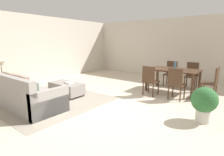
# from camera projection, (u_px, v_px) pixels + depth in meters

# --- Properties ---
(ground_plane) EXTENTS (10.80, 10.80, 0.00)m
(ground_plane) POSITION_uv_depth(u_px,v_px,m) (111.00, 109.00, 4.44)
(ground_plane) COLOR beige
(wall_back) EXTENTS (9.00, 0.12, 2.70)m
(wall_back) POSITION_uv_depth(u_px,v_px,m) (180.00, 48.00, 8.03)
(wall_back) COLOR beige
(wall_back) RESTS_ON ground_plane
(wall_left) EXTENTS (0.12, 11.00, 2.70)m
(wall_left) POSITION_uv_depth(u_px,v_px,m) (32.00, 49.00, 7.28)
(wall_left) COLOR beige
(wall_left) RESTS_ON ground_plane
(area_rug) EXTENTS (3.00, 2.80, 0.01)m
(area_rug) POSITION_uv_depth(u_px,v_px,m) (49.00, 100.00, 5.14)
(area_rug) COLOR gray
(area_rug) RESTS_ON ground_plane
(couch) EXTENTS (2.30, 0.94, 0.86)m
(couch) POSITION_uv_depth(u_px,v_px,m) (24.00, 95.00, 4.57)
(couch) COLOR gray
(couch) RESTS_ON ground_plane
(ottoman_table) EXTENTS (1.11, 0.57, 0.39)m
(ottoman_table) POSITION_uv_depth(u_px,v_px,m) (66.00, 88.00, 5.57)
(ottoman_table) COLOR gray
(ottoman_table) RESTS_ON ground_plane
(side_table) EXTENTS (0.40, 0.40, 0.55)m
(side_table) POSITION_uv_depth(u_px,v_px,m) (3.00, 82.00, 5.48)
(side_table) COLOR brown
(side_table) RESTS_ON ground_plane
(table_lamp) EXTENTS (0.26, 0.26, 0.53)m
(table_lamp) POSITION_uv_depth(u_px,v_px,m) (1.00, 65.00, 5.38)
(table_lamp) COLOR brown
(table_lamp) RESTS_ON side_table
(dining_table) EXTENTS (1.58, 1.00, 0.76)m
(dining_table) POSITION_uv_depth(u_px,v_px,m) (173.00, 72.00, 5.89)
(dining_table) COLOR #422B1C
(dining_table) RESTS_ON ground_plane
(dining_chair_near_left) EXTENTS (0.42, 0.42, 0.92)m
(dining_chair_near_left) POSITION_uv_depth(u_px,v_px,m) (150.00, 79.00, 5.47)
(dining_chair_near_left) COLOR #422B1C
(dining_chair_near_left) RESTS_ON ground_plane
(dining_chair_near_right) EXTENTS (0.41, 0.41, 0.92)m
(dining_chair_near_right) POSITION_uv_depth(u_px,v_px,m) (176.00, 82.00, 5.04)
(dining_chair_near_right) COLOR #422B1C
(dining_chair_near_right) RESTS_ON ground_plane
(dining_chair_far_left) EXTENTS (0.40, 0.40, 0.92)m
(dining_chair_far_left) POSITION_uv_depth(u_px,v_px,m) (171.00, 72.00, 6.79)
(dining_chair_far_left) COLOR #422B1C
(dining_chair_far_left) RESTS_ON ground_plane
(dining_chair_far_right) EXTENTS (0.42, 0.42, 0.92)m
(dining_chair_far_right) POSITION_uv_depth(u_px,v_px,m) (192.00, 74.00, 6.39)
(dining_chair_far_right) COLOR #422B1C
(dining_chair_far_right) RESTS_ON ground_plane
(dining_chair_head_east) EXTENTS (0.41, 0.41, 0.92)m
(dining_chair_head_east) POSITION_uv_depth(u_px,v_px,m) (213.00, 81.00, 5.23)
(dining_chair_head_east) COLOR #422B1C
(dining_chair_head_east) RESTS_ON ground_plane
(vase_centerpiece) EXTENTS (0.08, 0.08, 0.24)m
(vase_centerpiece) POSITION_uv_depth(u_px,v_px,m) (175.00, 66.00, 5.81)
(vase_centerpiece) COLOR slate
(vase_centerpiece) RESTS_ON dining_table
(book_on_ottoman) EXTENTS (0.28, 0.23, 0.03)m
(book_on_ottoman) POSITION_uv_depth(u_px,v_px,m) (69.00, 83.00, 5.49)
(book_on_ottoman) COLOR silver
(book_on_ottoman) RESTS_ON ottoman_table
(potted_plant) EXTENTS (0.52, 0.52, 0.74)m
(potted_plant) POSITION_uv_depth(u_px,v_px,m) (204.00, 102.00, 3.65)
(potted_plant) COLOR beige
(potted_plant) RESTS_ON ground_plane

